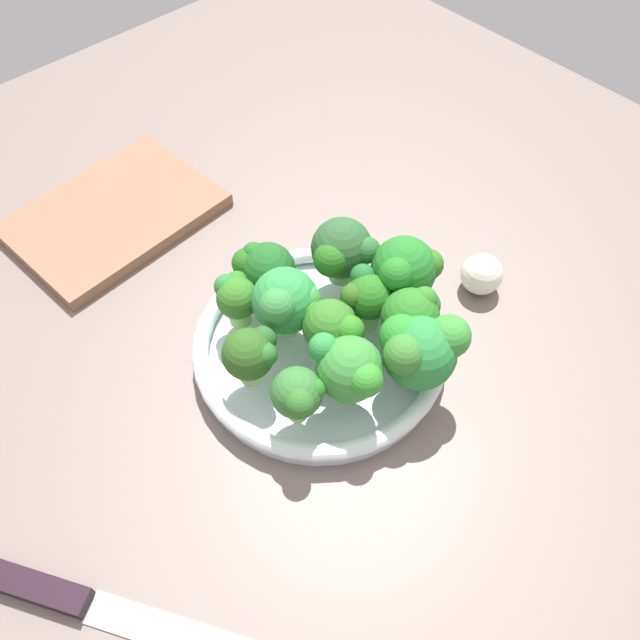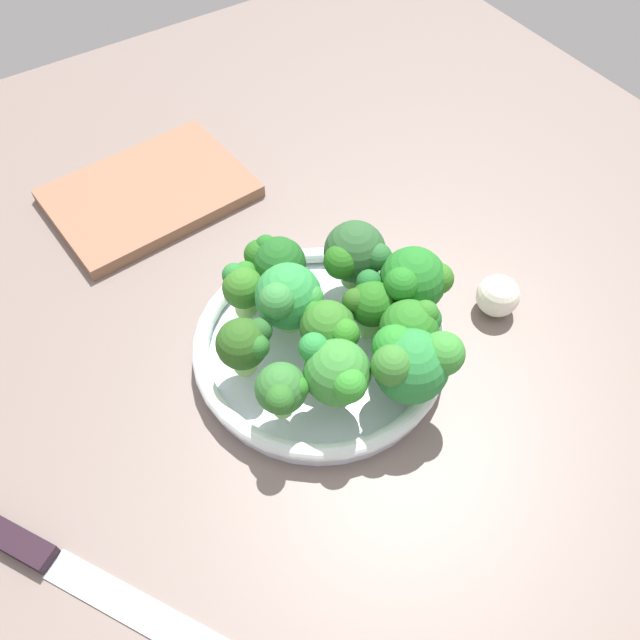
{
  "view_description": "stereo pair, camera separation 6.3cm",
  "coord_description": "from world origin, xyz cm",
  "px_view_note": "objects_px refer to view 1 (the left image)",
  "views": [
    {
      "loc": [
        -22.23,
        -28.86,
        56.06
      ],
      "look_at": [
        3.29,
        -1.11,
        6.01
      ],
      "focal_mm": 37.23,
      "sensor_mm": 36.0,
      "label": 1
    },
    {
      "loc": [
        -17.29,
        -32.7,
        56.06
      ],
      "look_at": [
        3.29,
        -1.11,
        6.01
      ],
      "focal_mm": 37.23,
      "sensor_mm": 36.0,
      "label": 2
    }
  ],
  "objects_px": {
    "knife": "(88,605)",
    "broccoli_floret_4": "(253,353)",
    "broccoli_floret_0": "(298,395)",
    "broccoli_floret_3": "(286,302)",
    "broccoli_floret_2": "(331,326)",
    "broccoli_floret_5": "(236,296)",
    "cutting_board": "(114,215)",
    "broccoli_floret_8": "(366,297)",
    "broccoli_floret_11": "(419,349)",
    "broccoli_floret_7": "(405,270)",
    "bowl": "(320,347)",
    "broccoli_floret_10": "(413,316)",
    "garlic_bulb": "(482,274)",
    "broccoli_floret_6": "(265,269)",
    "broccoli_floret_9": "(342,251)",
    "broccoli_floret_1": "(350,369)"
  },
  "relations": [
    {
      "from": "broccoli_floret_1",
      "to": "broccoli_floret_5",
      "type": "distance_m",
      "value": 0.14
    },
    {
      "from": "bowl",
      "to": "cutting_board",
      "type": "relative_size",
      "value": 1.1
    },
    {
      "from": "knife",
      "to": "garlic_bulb",
      "type": "bearing_deg",
      "value": 0.23
    },
    {
      "from": "knife",
      "to": "cutting_board",
      "type": "bearing_deg",
      "value": 55.23
    },
    {
      "from": "broccoli_floret_10",
      "to": "knife",
      "type": "distance_m",
      "value": 0.37
    },
    {
      "from": "broccoli_floret_0",
      "to": "cutting_board",
      "type": "distance_m",
      "value": 0.37
    },
    {
      "from": "knife",
      "to": "broccoli_floret_5",
      "type": "bearing_deg",
      "value": 26.3
    },
    {
      "from": "broccoli_floret_3",
      "to": "broccoli_floret_5",
      "type": "xyz_separation_m",
      "value": [
        -0.03,
        0.04,
        -0.01
      ]
    },
    {
      "from": "broccoli_floret_7",
      "to": "broccoli_floret_8",
      "type": "height_order",
      "value": "broccoli_floret_7"
    },
    {
      "from": "bowl",
      "to": "broccoli_floret_7",
      "type": "xyz_separation_m",
      "value": [
        0.1,
        -0.02,
        0.06
      ]
    },
    {
      "from": "broccoli_floret_4",
      "to": "broccoli_floret_10",
      "type": "bearing_deg",
      "value": -27.77
    },
    {
      "from": "broccoli_floret_7",
      "to": "broccoli_floret_11",
      "type": "distance_m",
      "value": 0.1
    },
    {
      "from": "broccoli_floret_5",
      "to": "cutting_board",
      "type": "relative_size",
      "value": 0.24
    },
    {
      "from": "broccoli_floret_4",
      "to": "knife",
      "type": "height_order",
      "value": "broccoli_floret_4"
    },
    {
      "from": "broccoli_floret_10",
      "to": "knife",
      "type": "relative_size",
      "value": 0.29
    },
    {
      "from": "bowl",
      "to": "broccoli_floret_8",
      "type": "distance_m",
      "value": 0.07
    },
    {
      "from": "broccoli_floret_2",
      "to": "garlic_bulb",
      "type": "bearing_deg",
      "value": -10.38
    },
    {
      "from": "broccoli_floret_2",
      "to": "cutting_board",
      "type": "bearing_deg",
      "value": 98.14
    },
    {
      "from": "bowl",
      "to": "broccoli_floret_10",
      "type": "xyz_separation_m",
      "value": [
        0.06,
        -0.06,
        0.06
      ]
    },
    {
      "from": "broccoli_floret_0",
      "to": "broccoli_floret_8",
      "type": "bearing_deg",
      "value": 17.02
    },
    {
      "from": "broccoli_floret_6",
      "to": "broccoli_floret_8",
      "type": "relative_size",
      "value": 1.01
    },
    {
      "from": "broccoli_floret_10",
      "to": "broccoli_floret_7",
      "type": "bearing_deg",
      "value": 50.58
    },
    {
      "from": "broccoli_floret_6",
      "to": "broccoli_floret_8",
      "type": "bearing_deg",
      "value": -63.84
    },
    {
      "from": "knife",
      "to": "broccoli_floret_11",
      "type": "bearing_deg",
      "value": -6.72
    },
    {
      "from": "broccoli_floret_8",
      "to": "broccoli_floret_11",
      "type": "xyz_separation_m",
      "value": [
        -0.01,
        -0.08,
        0.01
      ]
    },
    {
      "from": "broccoli_floret_5",
      "to": "broccoli_floret_10",
      "type": "height_order",
      "value": "broccoli_floret_10"
    },
    {
      "from": "broccoli_floret_5",
      "to": "broccoli_floret_3",
      "type": "bearing_deg",
      "value": -57.6
    },
    {
      "from": "broccoli_floret_4",
      "to": "broccoli_floret_0",
      "type": "bearing_deg",
      "value": -89.19
    },
    {
      "from": "broccoli_floret_7",
      "to": "garlic_bulb",
      "type": "relative_size",
      "value": 1.69
    },
    {
      "from": "bowl",
      "to": "broccoli_floret_5",
      "type": "distance_m",
      "value": 0.1
    },
    {
      "from": "broccoli_floret_7",
      "to": "broccoli_floret_9",
      "type": "relative_size",
      "value": 1.02
    },
    {
      "from": "knife",
      "to": "garlic_bulb",
      "type": "height_order",
      "value": "garlic_bulb"
    },
    {
      "from": "broccoli_floret_0",
      "to": "broccoli_floret_3",
      "type": "height_order",
      "value": "broccoli_floret_3"
    },
    {
      "from": "bowl",
      "to": "broccoli_floret_6",
      "type": "distance_m",
      "value": 0.09
    },
    {
      "from": "broccoli_floret_7",
      "to": "cutting_board",
      "type": "height_order",
      "value": "broccoli_floret_7"
    },
    {
      "from": "bowl",
      "to": "broccoli_floret_3",
      "type": "xyz_separation_m",
      "value": [
        -0.02,
        0.03,
        0.06
      ]
    },
    {
      "from": "broccoli_floret_10",
      "to": "broccoli_floret_11",
      "type": "distance_m",
      "value": 0.04
    },
    {
      "from": "knife",
      "to": "broccoli_floret_9",
      "type": "bearing_deg",
      "value": 14.49
    },
    {
      "from": "broccoli_floret_2",
      "to": "broccoli_floret_5",
      "type": "height_order",
      "value": "broccoli_floret_2"
    },
    {
      "from": "broccoli_floret_4",
      "to": "broccoli_floret_6",
      "type": "distance_m",
      "value": 0.1
    },
    {
      "from": "broccoli_floret_8",
      "to": "broccoli_floret_9",
      "type": "height_order",
      "value": "broccoli_floret_9"
    },
    {
      "from": "bowl",
      "to": "broccoli_floret_9",
      "type": "xyz_separation_m",
      "value": [
        0.07,
        0.04,
        0.06
      ]
    },
    {
      "from": "broccoli_floret_4",
      "to": "broccoli_floret_10",
      "type": "xyz_separation_m",
      "value": [
        0.13,
        -0.07,
        0.0
      ]
    },
    {
      "from": "broccoli_floret_0",
      "to": "broccoli_floret_5",
      "type": "distance_m",
      "value": 0.13
    },
    {
      "from": "broccoli_floret_11",
      "to": "knife",
      "type": "bearing_deg",
      "value": 173.28
    },
    {
      "from": "knife",
      "to": "broccoli_floret_4",
      "type": "bearing_deg",
      "value": 15.48
    },
    {
      "from": "broccoli_floret_0",
      "to": "cutting_board",
      "type": "relative_size",
      "value": 0.27
    },
    {
      "from": "knife",
      "to": "broccoli_floret_10",
      "type": "bearing_deg",
      "value": -1.28
    },
    {
      "from": "broccoli_floret_0",
      "to": "broccoli_floret_4",
      "type": "height_order",
      "value": "same"
    },
    {
      "from": "broccoli_floret_0",
      "to": "broccoli_floret_9",
      "type": "xyz_separation_m",
      "value": [
        0.14,
        0.09,
        0.0
      ]
    }
  ]
}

